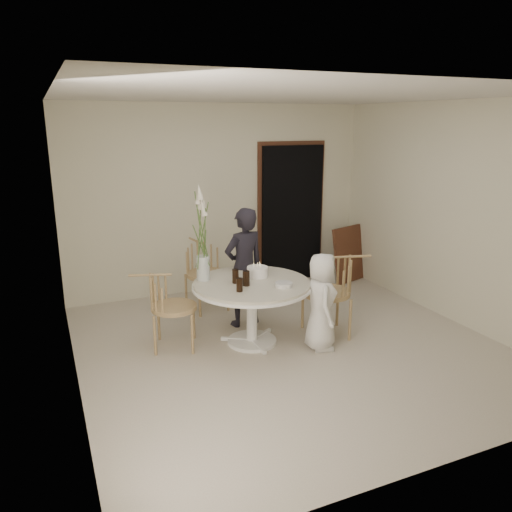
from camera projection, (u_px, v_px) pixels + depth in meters
name	position (u px, v px, depth m)	size (l,w,h in m)	color
ground	(289.00, 346.00, 5.63)	(4.50, 4.50, 0.00)	beige
room_shell	(292.00, 204.00, 5.20)	(4.50, 4.50, 4.50)	silver
doorway	(292.00, 214.00, 7.73)	(1.00, 0.10, 2.10)	black
door_trim	(291.00, 210.00, 7.75)	(1.12, 0.03, 2.22)	#592C1E
table	(252.00, 292.00, 5.55)	(1.33, 1.33, 0.73)	white
picture_frame	(349.00, 254.00, 7.82)	(0.65, 0.04, 0.87)	#592C1E
chair_far	(202.00, 265.00, 6.68)	(0.55, 0.59, 0.91)	tan
chair_right	(338.00, 284.00, 5.81)	(0.65, 0.62, 0.96)	tan
chair_left	(162.00, 300.00, 5.46)	(0.61, 0.59, 0.87)	tan
girl	(244.00, 267.00, 6.05)	(0.54, 0.35, 1.47)	black
boy	(321.00, 302.00, 5.45)	(0.53, 0.35, 1.09)	white
birthday_cake	(257.00, 272.00, 5.70)	(0.24, 0.24, 0.17)	white
cola_tumbler_a	(246.00, 278.00, 5.38)	(0.08, 0.08, 0.16)	black
cola_tumbler_b	(240.00, 285.00, 5.20)	(0.07, 0.07, 0.15)	black
cola_tumbler_c	(236.00, 276.00, 5.47)	(0.07, 0.07, 0.15)	black
cola_tumbler_d	(235.00, 276.00, 5.51)	(0.06, 0.06, 0.13)	black
plate_stack	(284.00, 285.00, 5.36)	(0.19, 0.19, 0.05)	silver
flower_vase	(202.00, 241.00, 5.48)	(0.15, 0.15, 1.09)	silver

